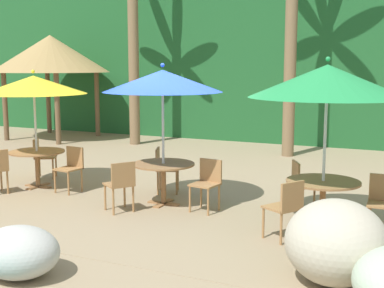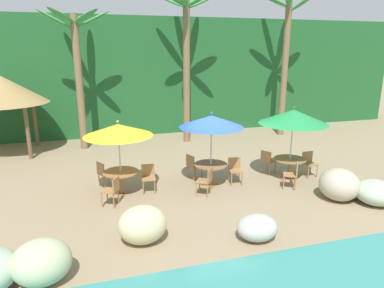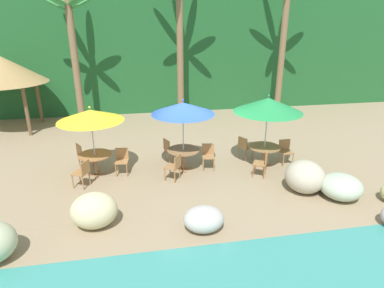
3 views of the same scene
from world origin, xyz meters
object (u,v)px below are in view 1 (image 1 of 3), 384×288
Objects in this scene: umbrella_yellow at (34,85)px; chair_yellow_inland at (41,155)px; chair_green_left at (286,206)px; palm_tree_nearest at (133,12)px; umbrella_green at (327,81)px; chair_green_seaward at (383,200)px; dining_table_blue at (163,170)px; dining_table_green at (323,189)px; chair_blue_inland at (163,166)px; palapa_hut at (50,54)px; chair_blue_left at (121,183)px; chair_blue_seaward at (207,181)px; dining_table_yellow at (37,157)px; chair_yellow_seaward at (71,166)px; umbrella_blue at (163,81)px; chair_green_inland at (302,183)px.

umbrella_yellow is 1.77m from chair_yellow_inland.
umbrella_yellow is 2.71× the size of chair_green_left.
chair_green_left is 10.12m from palm_tree_nearest.
chair_green_seaward is at bearing 7.62° from umbrella_green.
dining_table_green is (2.81, -0.23, 0.00)m from dining_table_blue.
chair_blue_inland is (3.01, -0.04, 0.00)m from chair_yellow_inland.
chair_blue_inland is at bearing 117.90° from dining_table_blue.
dining_table_blue is at bearing -39.00° from palapa_hut.
chair_blue_left is at bearing -118.16° from dining_table_blue.
umbrella_green reaches higher than chair_blue_seaward.
dining_table_yellow is at bearing -54.91° from chair_yellow_inland.
palapa_hut is at bearing 131.90° from chair_yellow_seaward.
dining_table_blue is 0.86m from chair_blue_left.
umbrella_blue reaches higher than chair_green_inland.
umbrella_yellow reaches higher than chair_yellow_inland.
umbrella_yellow is 0.95× the size of umbrella_blue.
umbrella_blue is at bearing 177.82° from chair_blue_seaward.
palm_tree_nearest is (-6.90, 6.09, 1.81)m from umbrella_green.
chair_yellow_seaward is 1.00× the size of chair_green_inland.
chair_green_inland is 1.00× the size of chair_green_left.
palapa_hut reaches higher than chair_blue_left.
chair_yellow_inland and chair_blue_seaward have the same top height.
dining_table_blue and dining_table_green have the same top height.
palapa_hut is at bearing 151.24° from chair_green_seaward.
chair_blue_inland is at bearing 148.39° from chair_green_left.
palm_tree_nearest is (-3.69, 5.11, 3.51)m from chair_blue_inland.
chair_yellow_seaward is at bearing 178.04° from chair_green_seaward.
umbrella_green is (6.22, -1.02, 1.70)m from chair_yellow_inland.
chair_blue_inland and chair_green_left have the same top height.
chair_blue_inland is at bearing 167.92° from chair_green_seaward.
chair_yellow_seaward is 5.17m from umbrella_green.
chair_green_inland is at bearing -39.95° from palm_tree_nearest.
dining_table_yellow is at bearing 178.03° from chair_blue_seaward.
chair_blue_inland is (2.52, 0.66, -1.54)m from umbrella_yellow.
umbrella_blue is 2.85× the size of chair_blue_seaward.
chair_yellow_seaward is 0.23× the size of palapa_hut.
umbrella_yellow reaches higher than chair_blue_inland.
chair_yellow_inland reaches higher than dining_table_green.
chair_yellow_seaward is at bearing -174.77° from chair_green_inland.
palm_tree_nearest is (-7.75, 5.98, 3.51)m from chair_green_seaward.
umbrella_blue reaches higher than dining_table_green.
chair_blue_inland and chair_green_inland have the same top height.
umbrella_green is 1.91m from chair_green_inland.
chair_green_left is at bearing -31.20° from chair_blue_seaward.
umbrella_green is (3.21, -0.98, 1.70)m from chair_blue_inland.
umbrella_green is 2.95× the size of chair_green_inland.
umbrella_blue reaches higher than chair_yellow_inland.
dining_table_blue is 1.26× the size of chair_green_seaward.
chair_green_seaward is 1.00× the size of chair_green_left.
chair_green_left is (5.87, -1.80, 0.00)m from chair_yellow_inland.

